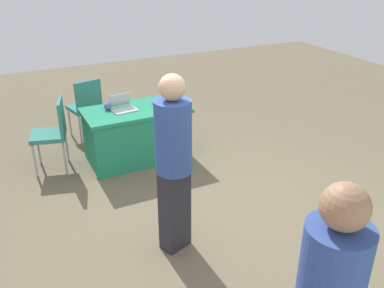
{
  "coord_description": "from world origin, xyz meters",
  "views": [
    {
      "loc": [
        1.77,
        3.49,
        2.79
      ],
      "look_at": [
        0.05,
        -0.08,
        0.9
      ],
      "focal_mm": 39.17,
      "sensor_mm": 36.0,
      "label": 1
    }
  ],
  "objects_px": {
    "yarn_ball": "(108,106)",
    "scissors_red": "(157,104)",
    "laptop_silver": "(123,107)",
    "chair_tucked_left": "(86,105)",
    "table_foreground": "(137,134)",
    "person_organiser": "(174,157)",
    "chair_aisle": "(53,130)"
  },
  "relations": [
    {
      "from": "scissors_red",
      "to": "chair_tucked_left",
      "type": "bearing_deg",
      "value": 159.62
    },
    {
      "from": "yarn_ball",
      "to": "scissors_red",
      "type": "xyz_separation_m",
      "value": [
        -0.68,
        0.07,
        -0.05
      ]
    },
    {
      "from": "scissors_red",
      "to": "person_organiser",
      "type": "bearing_deg",
      "value": -76.78
    },
    {
      "from": "table_foreground",
      "to": "laptop_silver",
      "type": "relative_size",
      "value": 4.1
    },
    {
      "from": "laptop_silver",
      "to": "scissors_red",
      "type": "bearing_deg",
      "value": 174.29
    },
    {
      "from": "laptop_silver",
      "to": "scissors_red",
      "type": "distance_m",
      "value": 0.5
    },
    {
      "from": "person_organiser",
      "to": "chair_tucked_left",
      "type": "bearing_deg",
      "value": 73.16
    },
    {
      "from": "chair_tucked_left",
      "to": "laptop_silver",
      "type": "height_order",
      "value": "laptop_silver"
    },
    {
      "from": "chair_tucked_left",
      "to": "chair_aisle",
      "type": "bearing_deg",
      "value": -140.09
    },
    {
      "from": "table_foreground",
      "to": "chair_tucked_left",
      "type": "relative_size",
      "value": 1.49
    },
    {
      "from": "chair_aisle",
      "to": "laptop_silver",
      "type": "xyz_separation_m",
      "value": [
        -0.93,
        0.16,
        0.23
      ]
    },
    {
      "from": "person_organiser",
      "to": "laptop_silver",
      "type": "distance_m",
      "value": 2.07
    },
    {
      "from": "person_organiser",
      "to": "yarn_ball",
      "type": "relative_size",
      "value": 17.9
    },
    {
      "from": "person_organiser",
      "to": "yarn_ball",
      "type": "distance_m",
      "value": 2.15
    },
    {
      "from": "laptop_silver",
      "to": "yarn_ball",
      "type": "bearing_deg",
      "value": -30.75
    },
    {
      "from": "table_foreground",
      "to": "laptop_silver",
      "type": "bearing_deg",
      "value": -13.23
    },
    {
      "from": "chair_aisle",
      "to": "chair_tucked_left",
      "type": "bearing_deg",
      "value": -22.6
    },
    {
      "from": "laptop_silver",
      "to": "chair_aisle",
      "type": "bearing_deg",
      "value": -16.45
    },
    {
      "from": "laptop_silver",
      "to": "table_foreground",
      "type": "bearing_deg",
      "value": 159.95
    },
    {
      "from": "table_foreground",
      "to": "chair_aisle",
      "type": "height_order",
      "value": "chair_aisle"
    },
    {
      "from": "chair_aisle",
      "to": "laptop_silver",
      "type": "relative_size",
      "value": 2.8
    },
    {
      "from": "table_foreground",
      "to": "chair_aisle",
      "type": "bearing_deg",
      "value": -10.17
    },
    {
      "from": "table_foreground",
      "to": "person_organiser",
      "type": "bearing_deg",
      "value": 81.54
    },
    {
      "from": "laptop_silver",
      "to": "chair_tucked_left",
      "type": "bearing_deg",
      "value": -79.6
    },
    {
      "from": "laptop_silver",
      "to": "scissors_red",
      "type": "xyz_separation_m",
      "value": [
        -0.5,
        -0.01,
        -0.04
      ]
    },
    {
      "from": "laptop_silver",
      "to": "scissors_red",
      "type": "relative_size",
      "value": 1.94
    },
    {
      "from": "person_organiser",
      "to": "scissors_red",
      "type": "distance_m",
      "value": 2.17
    },
    {
      "from": "yarn_ball",
      "to": "scissors_red",
      "type": "relative_size",
      "value": 0.56
    },
    {
      "from": "chair_aisle",
      "to": "yarn_ball",
      "type": "height_order",
      "value": "chair_aisle"
    },
    {
      "from": "chair_tucked_left",
      "to": "person_organiser",
      "type": "distance_m",
      "value": 3.08
    },
    {
      "from": "yarn_ball",
      "to": "scissors_red",
      "type": "height_order",
      "value": "yarn_ball"
    },
    {
      "from": "chair_aisle",
      "to": "yarn_ball",
      "type": "relative_size",
      "value": 9.7
    }
  ]
}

